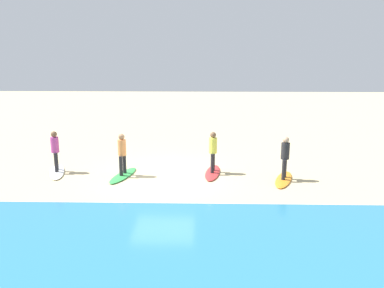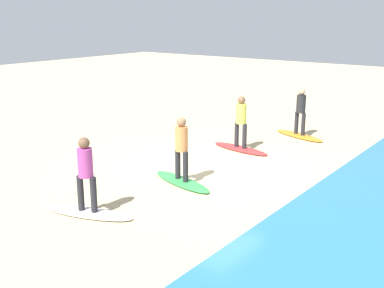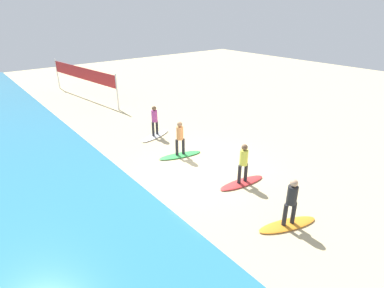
# 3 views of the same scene
# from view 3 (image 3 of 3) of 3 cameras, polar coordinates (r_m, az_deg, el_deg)

# --- Properties ---
(ground_plane) EXTENTS (60.00, 60.00, 0.00)m
(ground_plane) POSITION_cam_3_polar(r_m,az_deg,el_deg) (13.60, 2.32, -4.35)
(ground_plane) COLOR #CCB789
(surfboard_orange) EXTENTS (1.22, 2.17, 0.09)m
(surfboard_orange) POSITION_cam_3_polar(r_m,az_deg,el_deg) (10.70, 17.34, -14.14)
(surfboard_orange) COLOR orange
(surfboard_orange) RESTS_ON ground
(surfer_orange) EXTENTS (0.32, 0.44, 1.64)m
(surfer_orange) POSITION_cam_3_polar(r_m,az_deg,el_deg) (10.13, 18.03, -9.70)
(surfer_orange) COLOR #232328
(surfer_orange) RESTS_ON surfboard_orange
(surfboard_red) EXTENTS (0.85, 2.16, 0.09)m
(surfboard_red) POSITION_cam_3_polar(r_m,az_deg,el_deg) (12.53, 9.26, -7.12)
(surfboard_red) COLOR red
(surfboard_red) RESTS_ON ground
(surfer_red) EXTENTS (0.32, 0.46, 1.64)m
(surfer_red) POSITION_cam_3_polar(r_m,az_deg,el_deg) (12.05, 9.57, -3.08)
(surfer_red) COLOR #232328
(surfer_red) RESTS_ON surfboard_red
(surfboard_green) EXTENTS (1.07, 2.17, 0.09)m
(surfboard_green) POSITION_cam_3_polar(r_m,az_deg,el_deg) (14.58, -2.20, -2.09)
(surfboard_green) COLOR green
(surfboard_green) RESTS_ON ground
(surfer_green) EXTENTS (0.32, 0.45, 1.64)m
(surfer_green) POSITION_cam_3_polar(r_m,az_deg,el_deg) (14.17, -2.27, 1.51)
(surfer_green) COLOR #232328
(surfer_green) RESTS_ON surfboard_green
(surfboard_white) EXTENTS (1.17, 2.17, 0.09)m
(surfboard_white) POSITION_cam_3_polar(r_m,az_deg,el_deg) (16.89, -6.81, 1.54)
(surfboard_white) COLOR white
(surfboard_white) RESTS_ON ground
(surfer_white) EXTENTS (0.32, 0.45, 1.64)m
(surfer_white) POSITION_cam_3_polar(r_m,az_deg,el_deg) (16.54, -6.98, 4.71)
(surfer_white) COLOR #232328
(surfer_white) RESTS_ON surfboard_white
(volleyball_net) EXTENTS (9.02, 1.31, 2.50)m
(volleyball_net) POSITION_cam_3_polar(r_m,az_deg,el_deg) (25.24, -19.68, 12.03)
(volleyball_net) COLOR silver
(volleyball_net) RESTS_ON ground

